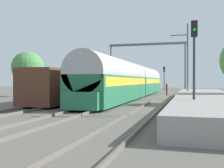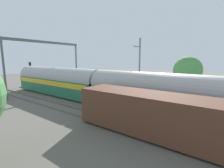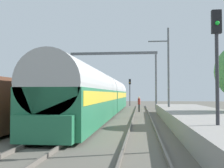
# 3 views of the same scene
# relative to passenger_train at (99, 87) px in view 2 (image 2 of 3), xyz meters

# --- Properties ---
(ground) EXTENTS (120.00, 120.00, 0.00)m
(ground) POSITION_rel_passenger_train_xyz_m (0.00, -11.47, -1.97)
(ground) COLOR #5C594F
(track_far_west) EXTENTS (1.51, 60.00, 0.16)m
(track_far_west) POSITION_rel_passenger_train_xyz_m (-3.85, -11.47, -1.89)
(track_far_west) COLOR #5F5851
(track_far_west) RESTS_ON ground
(track_west) EXTENTS (1.52, 60.00, 0.16)m
(track_west) POSITION_rel_passenger_train_xyz_m (0.00, -11.47, -1.89)
(track_west) COLOR #5F5851
(track_west) RESTS_ON ground
(track_east) EXTENTS (1.51, 60.00, 0.16)m
(track_east) POSITION_rel_passenger_train_xyz_m (3.85, -11.47, -1.89)
(track_east) COLOR #5F5851
(track_east) RESTS_ON ground
(platform) EXTENTS (4.40, 28.00, 0.90)m
(platform) POSITION_rel_passenger_train_xyz_m (7.66, -9.47, -1.52)
(platform) COLOR gray
(platform) RESTS_ON ground
(passenger_train) EXTENTS (2.93, 32.85, 3.82)m
(passenger_train) POSITION_rel_passenger_train_xyz_m (0.00, 0.00, 0.00)
(passenger_train) COLOR #236B47
(passenger_train) RESTS_ON ground
(freight_car) EXTENTS (2.80, 13.00, 2.70)m
(freight_car) POSITION_rel_passenger_train_xyz_m (-3.85, -9.20, -0.50)
(freight_car) COLOR #563323
(freight_car) RESTS_ON ground
(person_crossing) EXTENTS (0.29, 0.43, 1.73)m
(person_crossing) POSITION_rel_passenger_train_xyz_m (3.57, 4.62, -0.94)
(person_crossing) COLOR black
(person_crossing) RESTS_ON ground
(railway_signal_far) EXTENTS (0.36, 0.30, 4.58)m
(railway_signal_far) POSITION_rel_passenger_train_xyz_m (1.92, 19.40, 0.98)
(railway_signal_far) COLOR #2D2D33
(railway_signal_far) RESTS_ON ground
(catenary_gantry) EXTENTS (12.09, 0.28, 7.86)m
(catenary_gantry) POSITION_rel_passenger_train_xyz_m (0.00, 10.42, 3.63)
(catenary_gantry) COLOR slate
(catenary_gantry) RESTS_ON ground
(catenary_pole_east_mid) EXTENTS (1.90, 0.20, 8.00)m
(catenary_pole_east_mid) POSITION_rel_passenger_train_xyz_m (6.20, -2.12, 2.18)
(catenary_pole_east_mid) COLOR slate
(catenary_pole_east_mid) RESTS_ON ground
(tree_east_background) EXTENTS (3.92, 3.92, 5.57)m
(tree_east_background) POSITION_rel_passenger_train_xyz_m (10.76, -7.47, 1.63)
(tree_east_background) COLOR #4C3826
(tree_east_background) RESTS_ON ground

